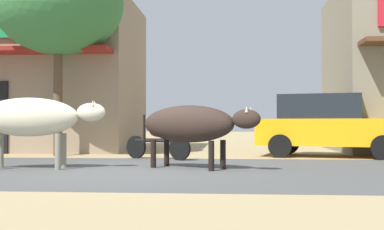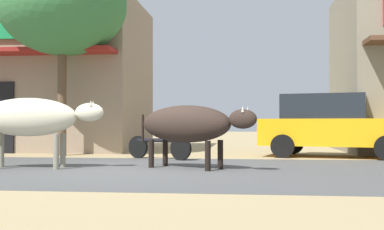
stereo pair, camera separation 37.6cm
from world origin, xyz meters
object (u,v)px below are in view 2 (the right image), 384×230
Objects in this scene: roadside_tree at (62,4)px; parked_motorcycle at (160,141)px; cow_far_dark at (188,124)px; parked_hatchback_car at (332,125)px; cow_near_brown at (31,118)px.

roadside_tree is 4.83m from parked_motorcycle.
cow_far_dark is (3.90, -3.41, -3.29)m from roadside_tree.
cow_near_brown is at bearing -148.48° from parked_hatchback_car.
roadside_tree is at bearing 138.81° from cow_far_dark.
cow_near_brown is (0.81, -3.70, -3.16)m from roadside_tree.
roadside_tree is 2.21× the size of cow_near_brown.
parked_motorcycle is at bearing -163.00° from parked_hatchback_car.
roadside_tree is at bearing 102.40° from cow_near_brown.
cow_near_brown is 1.01× the size of cow_far_dark.
cow_far_dark is at bearing -41.19° from roadside_tree.
parked_hatchback_car is 4.56m from parked_motorcycle.
parked_motorcycle is (2.92, -1.08, -3.69)m from roadside_tree.
cow_far_dark reaches higher than parked_motorcycle.
roadside_tree reaches higher than cow_far_dark.
parked_hatchback_car is at bearing 17.00° from parked_motorcycle.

